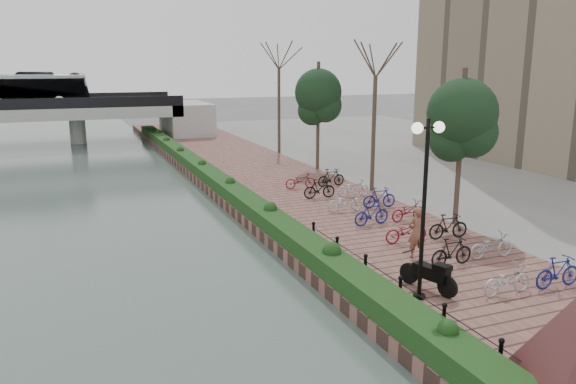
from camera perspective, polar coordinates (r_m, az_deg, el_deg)
ground at (r=13.97m, az=13.09°, el=-18.17°), size 220.00×220.00×0.00m
promenade at (r=30.17m, az=0.45°, el=-0.32°), size 8.00×75.00×0.50m
inland_pavement at (r=39.01m, az=22.78°, el=1.69°), size 24.00×75.00×0.50m
hedge at (r=31.33m, az=-7.05°, el=1.10°), size 1.10×56.00×0.60m
chain_fence at (r=15.77m, az=13.33°, el=-10.97°), size 0.10×14.10×0.70m
lamppost at (r=15.94m, az=13.82°, el=1.97°), size 1.02×0.32×5.20m
motorcycle at (r=17.40m, az=14.03°, el=-8.00°), size 1.03×1.83×1.09m
pedestrian at (r=20.08m, az=12.95°, el=-4.01°), size 0.74×0.56×1.83m
bicycle_parking at (r=24.22m, az=10.42°, el=-2.08°), size 2.40×17.32×1.00m
street_trees at (r=27.22m, az=12.23°, el=5.30°), size 3.20×37.12×6.80m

